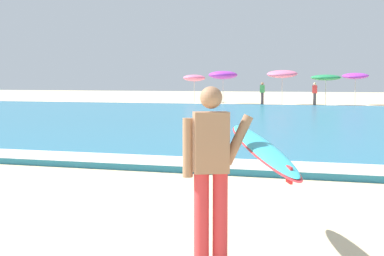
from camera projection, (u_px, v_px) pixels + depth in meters
sea at (265, 120)px, 24.96m from camera, size 120.00×28.00×0.14m
surf_foam at (143, 159)px, 12.24m from camera, size 120.00×1.35×0.01m
surfer_with_board at (235, 157)px, 5.85m from camera, size 1.39×2.54×1.73m
beach_umbrella_0 at (194, 78)px, 46.33m from camera, size 1.74×1.75×2.17m
beach_umbrella_1 at (223, 75)px, 43.00m from camera, size 2.10×2.10×2.40m
beach_umbrella_2 at (282, 74)px, 41.54m from camera, size 2.14×2.17×2.50m
beach_umbrella_3 at (326, 78)px, 40.61m from camera, size 2.06×2.06×2.12m
beach_umbrella_4 at (355, 76)px, 41.43m from camera, size 1.83×1.86×2.31m
beachgoer_near_row_left at (315, 93)px, 40.49m from camera, size 0.32×0.20×1.58m
beachgoer_near_row_right at (262, 93)px, 42.35m from camera, size 0.32×0.20×1.58m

